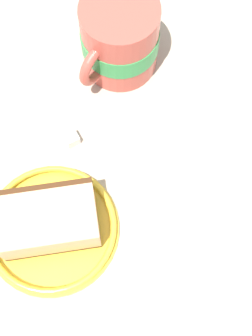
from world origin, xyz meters
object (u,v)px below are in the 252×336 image
at_px(small_plate, 52,228).
at_px(sugar_cube, 72,139).
at_px(cake_slice, 48,220).
at_px(teaspoon, 251,289).
at_px(tea_mug, 119,38).

relative_size(small_plate, sugar_cube, 9.92).
height_order(small_plate, cake_slice, cake_slice).
bearing_deg(sugar_cube, small_plate, -116.53).
bearing_deg(sugar_cube, teaspoon, -58.13).
relative_size(teaspoon, sugar_cube, 7.16).
xyz_separation_m(teaspoon, sugar_cube, (-0.14, 0.22, 0.00)).
bearing_deg(sugar_cube, tea_mug, 46.06).
distance_m(small_plate, tea_mug, 0.23).
bearing_deg(small_plate, tea_mug, 54.23).
relative_size(tea_mug, sugar_cube, 7.26).
height_order(cake_slice, tea_mug, tea_mug).
xyz_separation_m(small_plate, sugar_cube, (0.05, 0.10, 0.00)).
bearing_deg(teaspoon, tea_mug, 99.60).
bearing_deg(small_plate, cake_slice, 81.66).
bearing_deg(teaspoon, small_plate, 146.32).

